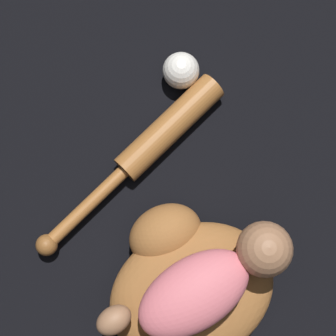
% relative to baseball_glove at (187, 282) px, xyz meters
% --- Properties ---
extents(ground_plane, '(6.00, 6.00, 0.00)m').
position_rel_baseball_glove_xyz_m(ground_plane, '(0.04, -0.07, -0.05)').
color(ground_plane, black).
extents(baseball_glove, '(0.33, 0.31, 0.10)m').
position_rel_baseball_glove_xyz_m(baseball_glove, '(0.00, 0.00, 0.00)').
color(baseball_glove, '#935B2D').
rests_on(baseball_glove, ground).
extents(baby_figure, '(0.34, 0.12, 0.09)m').
position_rel_baseball_glove_xyz_m(baby_figure, '(0.02, -0.02, 0.09)').
color(baby_figure, '#D16670').
rests_on(baby_figure, baseball_glove).
extents(baseball_bat, '(0.45, 0.14, 0.06)m').
position_rel_baseball_glove_xyz_m(baseball_bat, '(0.08, 0.25, -0.02)').
color(baseball_bat, '#9E602D').
rests_on(baseball_bat, ground).
extents(baseball, '(0.07, 0.07, 0.07)m').
position_rel_baseball_glove_xyz_m(baseball, '(0.21, 0.35, -0.01)').
color(baseball, white).
rests_on(baseball, ground).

